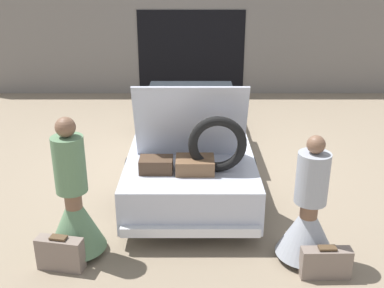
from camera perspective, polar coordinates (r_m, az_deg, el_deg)
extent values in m
plane|color=#7F705B|center=(7.97, 0.04, -2.17)|extent=(40.00, 40.00, 0.00)
cube|color=slate|center=(12.12, 0.10, 12.93)|extent=(12.00, 0.12, 2.80)
cube|color=black|center=(12.10, 0.10, 11.48)|extent=(2.80, 0.02, 2.20)
cube|color=#B2B7C6|center=(7.80, 0.04, 0.98)|extent=(1.75, 5.38, 0.57)
cube|color=#1E2328|center=(7.95, 0.04, 5.12)|extent=(1.54, 1.72, 0.41)
cylinder|color=black|center=(9.44, -4.85, 3.94)|extent=(0.18, 0.73, 0.73)
cylinder|color=black|center=(9.44, 4.98, 3.93)|extent=(0.18, 0.73, 0.73)
cylinder|color=black|center=(6.41, -7.27, -4.92)|extent=(0.18, 0.73, 0.73)
cylinder|color=black|center=(6.40, 7.27, -4.94)|extent=(0.18, 0.73, 0.73)
cube|color=silver|center=(5.42, -0.05, -11.04)|extent=(1.67, 0.10, 0.12)
cube|color=#B2B7C6|center=(5.95, -0.01, 2.75)|extent=(1.49, 0.41, 1.07)
cube|color=#473323|center=(5.76, -4.40, -2.64)|extent=(0.42, 0.29, 0.18)
cube|color=brown|center=(5.75, 0.56, -2.65)|extent=(0.49, 0.38, 0.18)
torus|color=black|center=(5.65, 3.44, -0.07)|extent=(0.74, 0.12, 0.74)
cylinder|color=brown|center=(5.51, -14.38, -9.59)|extent=(0.20, 0.20, 0.83)
cone|color=#567A56|center=(5.49, -14.42, -9.22)|extent=(0.68, 0.68, 0.75)
cylinder|color=#567A56|center=(5.17, -15.13, -2.51)|extent=(0.36, 0.36, 0.66)
sphere|color=brown|center=(5.02, -15.61, 2.10)|extent=(0.22, 0.22, 0.22)
cylinder|color=brown|center=(5.43, 14.54, -10.60)|extent=(0.20, 0.20, 0.75)
cone|color=#9399A3|center=(5.41, 14.57, -10.27)|extent=(0.69, 0.69, 0.67)
cylinder|color=#9399A3|center=(5.12, 15.22, -4.22)|extent=(0.36, 0.36, 0.59)
sphere|color=brown|center=(4.96, 15.66, -0.09)|extent=(0.20, 0.20, 0.20)
cube|color=#75665B|center=(5.41, -16.21, -13.20)|extent=(0.55, 0.26, 0.39)
cube|color=#4C3823|center=(5.29, -16.45, -11.29)|extent=(0.20, 0.13, 0.02)
cube|color=#75665B|center=(5.30, 16.76, -14.29)|extent=(0.55, 0.17, 0.35)
cube|color=#4C3823|center=(5.20, 16.99, -12.53)|extent=(0.19, 0.10, 0.02)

